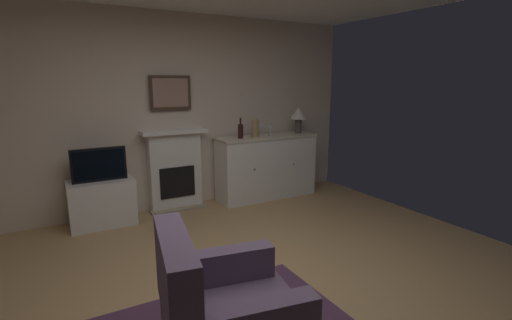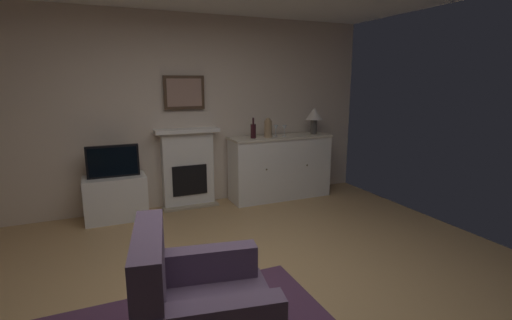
# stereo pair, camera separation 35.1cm
# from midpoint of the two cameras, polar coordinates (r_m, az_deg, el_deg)

# --- Properties ---
(ground_plane) EXTENTS (5.69, 5.32, 0.10)m
(ground_plane) POSITION_cam_midpoint_polar(r_m,az_deg,el_deg) (3.24, -2.14, -21.38)
(ground_plane) COLOR tan
(ground_plane) RESTS_ON ground
(wall_rear) EXTENTS (5.69, 0.06, 2.62)m
(wall_rear) POSITION_cam_midpoint_polar(r_m,az_deg,el_deg) (5.20, -15.74, 6.95)
(wall_rear) COLOR beige
(wall_rear) RESTS_ON ground_plane
(fireplace_unit) EXTENTS (0.87, 0.30, 1.10)m
(fireplace_unit) POSITION_cam_midpoint_polar(r_m,az_deg,el_deg) (5.21, -14.26, -1.46)
(fireplace_unit) COLOR white
(fireplace_unit) RESTS_ON ground_plane
(framed_picture) EXTENTS (0.55, 0.04, 0.45)m
(framed_picture) POSITION_cam_midpoint_polar(r_m,az_deg,el_deg) (5.12, -15.00, 9.97)
(framed_picture) COLOR #473323
(sideboard_cabinet) EXTENTS (1.53, 0.49, 0.94)m
(sideboard_cabinet) POSITION_cam_midpoint_polar(r_m,az_deg,el_deg) (5.56, -0.19, -1.04)
(sideboard_cabinet) COLOR white
(sideboard_cabinet) RESTS_ON ground_plane
(table_lamp) EXTENTS (0.26, 0.26, 0.40)m
(table_lamp) POSITION_cam_midpoint_polar(r_m,az_deg,el_deg) (5.74, 4.83, 6.90)
(table_lamp) COLOR #4C4742
(table_lamp) RESTS_ON sideboard_cabinet
(wine_bottle) EXTENTS (0.08, 0.08, 0.29)m
(wine_bottle) POSITION_cam_midpoint_polar(r_m,az_deg,el_deg) (5.23, -4.32, 4.50)
(wine_bottle) COLOR #331419
(wine_bottle) RESTS_ON sideboard_cabinet
(wine_glass_left) EXTENTS (0.07, 0.07, 0.16)m
(wine_glass_left) POSITION_cam_midpoint_polar(r_m,az_deg,el_deg) (5.43, -0.91, 4.97)
(wine_glass_left) COLOR silver
(wine_glass_left) RESTS_ON sideboard_cabinet
(wine_glass_center) EXTENTS (0.07, 0.07, 0.16)m
(wine_glass_center) POSITION_cam_midpoint_polar(r_m,az_deg,el_deg) (5.43, 0.41, 4.98)
(wine_glass_center) COLOR silver
(wine_glass_center) RESTS_ON sideboard_cabinet
(vase_decorative) EXTENTS (0.11, 0.11, 0.28)m
(vase_decorative) POSITION_cam_midpoint_polar(r_m,az_deg,el_deg) (5.31, -2.06, 5.00)
(vase_decorative) COLOR #9E7F5B
(vase_decorative) RESTS_ON sideboard_cabinet
(tv_cabinet) EXTENTS (0.75, 0.42, 0.56)m
(tv_cabinet) POSITION_cam_midpoint_polar(r_m,az_deg,el_deg) (4.98, -24.53, -6.04)
(tv_cabinet) COLOR white
(tv_cabinet) RESTS_ON ground_plane
(tv_set) EXTENTS (0.62, 0.07, 0.40)m
(tv_set) POSITION_cam_midpoint_polar(r_m,az_deg,el_deg) (4.83, -25.00, -0.67)
(tv_set) COLOR black
(tv_set) RESTS_ON tv_cabinet
(armchair) EXTENTS (0.93, 0.89, 0.92)m
(armchair) POSITION_cam_midpoint_polar(r_m,az_deg,el_deg) (2.38, -9.57, -22.74)
(armchair) COLOR #604C66
(armchair) RESTS_ON ground_plane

